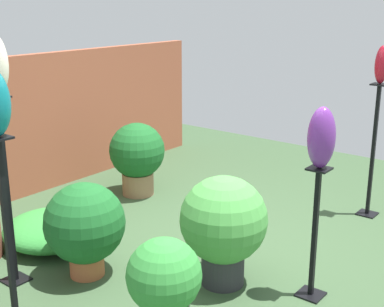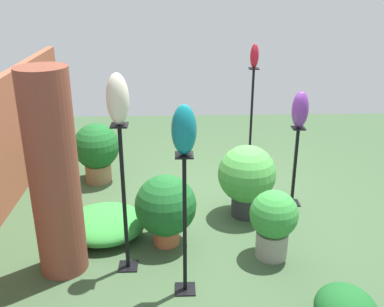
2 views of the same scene
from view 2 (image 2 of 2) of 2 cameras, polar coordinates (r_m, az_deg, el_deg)
The scene contains 16 objects.
ground_plane at distance 6.10m, azimuth 3.22°, elevation -6.18°, with size 8.00×8.00×0.00m, color #385133.
brick_wall_back at distance 6.15m, azimuth -23.09°, elevation 0.76°, with size 5.60×0.12×1.67m, color #9E5138.
brick_pillar at distance 4.53m, azimuth -17.13°, elevation -2.72°, with size 0.48×0.48×2.11m, color brown.
pedestal_ivory at distance 4.53m, azimuth -8.58°, elevation -6.53°, with size 0.20×0.20×1.58m.
pedestal_teal at distance 4.20m, azimuth -0.93°, elevation -9.87°, with size 0.20×0.20×1.43m.
pedestal_ruby at distance 7.64m, azimuth 7.56°, elevation 4.97°, with size 0.20×0.20×1.45m.
pedestal_violet at distance 6.00m, azimuth 12.88°, elevation -2.07°, with size 0.20×0.20×1.07m.
art_vase_ivory at distance 4.13m, azimuth -9.42°, elevation 6.84°, with size 0.22×0.21×0.48m, color beige.
art_vase_teal at distance 3.77m, azimuth -1.02°, elevation 3.02°, with size 0.22×0.22×0.44m, color #0F727A.
art_vase_ruby at distance 7.42m, azimuth 7.93°, elevation 12.17°, with size 0.15×0.14×0.39m, color maroon.
art_vase_violet at distance 5.72m, azimuth 13.57°, elevation 5.44°, with size 0.21×0.21×0.47m, color #6B2D8C.
potted_plant_back_center at distance 6.65m, azimuth -12.02°, elevation 0.54°, with size 0.66×0.66×0.88m.
potted_plant_near_pillar at distance 5.02m, azimuth -3.37°, elevation -6.78°, with size 0.69×0.69×0.83m.
potted_plant_walkway_edge at distance 5.60m, azimuth 6.96°, elevation -2.93°, with size 0.72×0.72×0.93m.
potted_plant_front_left at distance 4.88m, azimuth 10.30°, elevation -8.36°, with size 0.52×0.52×0.77m.
foliage_bed_east at distance 5.42m, azimuth -11.06°, elevation -8.74°, with size 0.93×0.96×0.29m, color #338C38.
Camera 2 is at (-5.36, 0.53, 2.87)m, focal length 42.00 mm.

